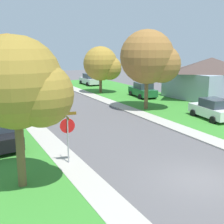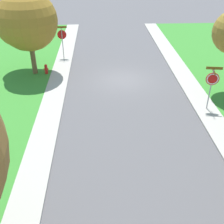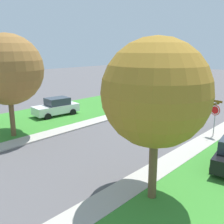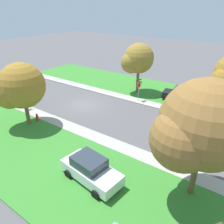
# 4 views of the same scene
# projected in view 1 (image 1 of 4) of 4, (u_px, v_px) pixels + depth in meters

# --- Properties ---
(ground_plane) EXTENTS (120.00, 120.00, 0.00)m
(ground_plane) POSITION_uv_depth(u_px,v_px,m) (200.00, 180.00, 14.16)
(ground_plane) COLOR #565456
(sidewalk_east) EXTENTS (1.40, 56.00, 0.10)m
(sidewalk_east) POSITION_uv_depth(u_px,v_px,m) (145.00, 116.00, 26.69)
(sidewalk_east) COLOR #ADA89E
(sidewalk_east) RESTS_ON ground
(lawn_east) EXTENTS (8.00, 56.00, 0.08)m
(lawn_east) POSITION_uv_depth(u_px,v_px,m) (188.00, 111.00, 28.73)
(lawn_east) COLOR #38842D
(lawn_east) RESTS_ON ground
(sidewalk_west) EXTENTS (1.40, 56.00, 0.10)m
(sidewalk_west) POSITION_uv_depth(u_px,v_px,m) (36.00, 129.00, 22.59)
(sidewalk_west) COLOR #ADA89E
(sidewalk_west) RESTS_ON ground
(stop_sign_far_corner) EXTENTS (0.91, 0.91, 2.77)m
(stop_sign_far_corner) POSITION_uv_depth(u_px,v_px,m) (68.00, 129.00, 15.64)
(stop_sign_far_corner) COLOR #9E9EA3
(stop_sign_far_corner) RESTS_ON ground
(car_green_far_down_street) EXTENTS (2.43, 4.49, 1.76)m
(car_green_far_down_street) POSITION_uv_depth(u_px,v_px,m) (143.00, 90.00, 35.77)
(car_green_far_down_street) COLOR #1E6033
(car_green_far_down_street) RESTS_ON ground
(car_white_behind_trees) EXTENTS (2.43, 4.49, 1.76)m
(car_white_behind_trees) POSITION_uv_depth(u_px,v_px,m) (213.00, 109.00, 25.30)
(car_white_behind_trees) COLOR white
(car_white_behind_trees) RESTS_ON ground
(car_silver_kerbside_mid) EXTENTS (2.06, 4.31, 1.76)m
(car_silver_kerbside_mid) POSITION_uv_depth(u_px,v_px,m) (90.00, 79.00, 46.51)
(car_silver_kerbside_mid) COLOR silver
(car_silver_kerbside_mid) RESTS_ON ground
(tree_sidewalk_mid) EXTENTS (4.57, 4.25, 5.83)m
(tree_sidewalk_mid) POSITION_uv_depth(u_px,v_px,m) (103.00, 65.00, 38.45)
(tree_sidewalk_mid) COLOR brown
(tree_sidewalk_mid) RESTS_ON ground
(tree_sidewalk_far) EXTENTS (5.35, 4.98, 7.42)m
(tree_sidewalk_far) POSITION_uv_depth(u_px,v_px,m) (151.00, 59.00, 28.33)
(tree_sidewalk_far) COLOR brown
(tree_sidewalk_far) RESTS_ON ground
(tree_across_left) EXTENTS (4.10, 3.81, 6.47)m
(tree_across_left) POSITION_uv_depth(u_px,v_px,m) (22.00, 86.00, 12.51)
(tree_across_left) COLOR brown
(tree_across_left) RESTS_ON ground
(tree_sidewalk_near) EXTENTS (4.72, 4.39, 6.85)m
(tree_sidewalk_near) POSITION_uv_depth(u_px,v_px,m) (13.00, 66.00, 23.10)
(tree_sidewalk_near) COLOR brown
(tree_sidewalk_near) RESTS_ON ground
(house_right_setback) EXTENTS (9.54, 8.44, 4.60)m
(house_right_setback) POSITION_uv_depth(u_px,v_px,m) (211.00, 77.00, 35.45)
(house_right_setback) COLOR #93A3B2
(house_right_setback) RESTS_ON ground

